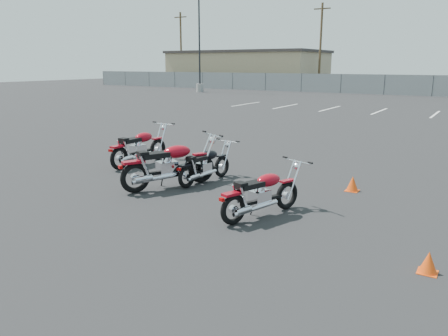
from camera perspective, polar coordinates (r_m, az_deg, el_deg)
The scene contains 13 objects.
ground at distance 8.77m, azimuth -3.19°, elevation -4.75°, with size 120.00×120.00×0.00m, color black.
motorcycle_front_red at distance 12.29m, azimuth -11.00°, elevation 2.66°, with size 0.85×2.19×1.07m.
motorcycle_second_black at distance 10.27m, azimuth -2.49°, elevation 0.36°, with size 0.71×1.85×0.91m.
motorcycle_third_red at distance 9.86m, azimuth -7.18°, elevation 0.41°, with size 1.49×2.30×1.16m.
motorcycle_rear_red at distance 7.97m, azimuth 4.94°, elevation -3.39°, with size 1.05×1.93×0.96m.
training_cone_near at distance 10.02m, azimuth 16.44°, elevation -1.97°, with size 0.28×0.28×0.33m.
training_cone_far at distance 6.57m, azimuth 25.15°, elevation -11.08°, with size 0.25×0.25×0.30m.
light_pole_west at distance 44.07m, azimuth -3.21°, elevation 13.81°, with size 0.80×0.70×11.30m.
chainlink_fence at distance 42.13m, azimuth 25.60°, elevation 9.67°, with size 80.06×0.06×1.80m.
tan_building_west at distance 55.69m, azimuth 3.09°, elevation 12.84°, with size 18.40×10.40×4.30m.
utility_pole_a at distance 57.56m, azimuth -5.64°, elevation 15.34°, with size 1.80×0.24×9.00m.
utility_pole_b at distance 49.77m, azimuth 12.49°, elevation 15.40°, with size 1.80×0.24×9.00m.
parking_line_stripes at distance 27.92m, azimuth 16.62°, elevation 7.28°, with size 15.12×4.00×0.01m.
Camera 1 is at (4.79, -6.82, 2.74)m, focal length 35.00 mm.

